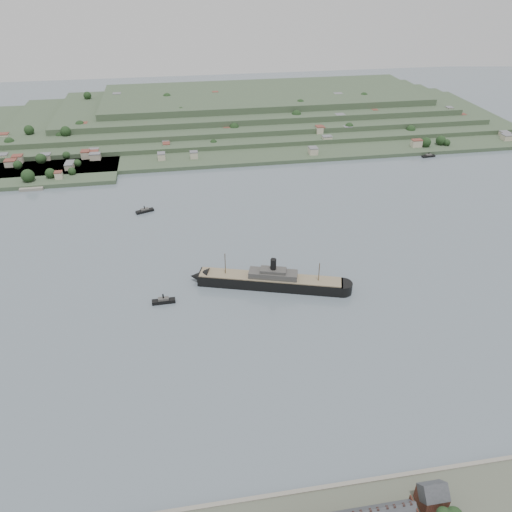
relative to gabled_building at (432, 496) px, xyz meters
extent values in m
plane|color=slate|center=(-27.50, 164.00, -8.19)|extent=(1400.00, 1400.00, 0.00)
cube|color=gray|center=(-27.50, 15.00, -6.89)|extent=(220.00, 2.00, 2.60)
cube|color=#432417|center=(-10.00, -4.00, 1.81)|extent=(0.50, 8.40, 3.00)
cube|color=black|center=(-21.00, -4.00, 3.21)|extent=(0.90, 1.40, 3.20)
cube|color=black|center=(-15.50, -4.00, 3.21)|extent=(0.90, 1.40, 3.20)
cube|color=#432417|center=(0.00, 0.00, -1.69)|extent=(10.00, 10.00, 9.00)
cube|color=#323539|center=(0.00, 0.00, 2.81)|extent=(10.40, 10.18, 10.18)
cube|color=#354C33|center=(-27.50, 524.00, -6.19)|extent=(760.00, 260.00, 4.00)
cube|color=#354C33|center=(-7.50, 549.00, -1.69)|extent=(680.00, 220.00, 5.00)
cube|color=#354C33|center=(7.50, 564.00, 3.81)|extent=(600.00, 200.00, 6.00)
cube|color=#354C33|center=(22.50, 579.00, 10.31)|extent=(520.00, 180.00, 7.00)
cube|color=#354C33|center=(37.50, 594.00, 17.81)|extent=(440.00, 160.00, 8.00)
cube|color=#354C33|center=(-227.50, 414.00, -6.19)|extent=(150.00, 90.00, 4.00)
cube|color=gray|center=(-232.50, 372.00, -6.79)|extent=(22.00, 14.00, 2.80)
cube|color=black|center=(-35.12, 169.20, -4.33)|extent=(98.70, 42.18, 7.72)
cone|color=black|center=(-82.50, 183.97, -4.33)|extent=(16.58, 16.58, 13.24)
cylinder|color=black|center=(12.26, 154.42, -4.33)|extent=(13.24, 13.24, 7.72)
cube|color=#7F7055|center=(-35.12, 169.20, -0.13)|extent=(96.27, 40.47, 0.66)
cube|color=#413F3D|center=(-33.01, 168.54, 2.29)|extent=(34.54, 19.33, 4.41)
cube|color=#413F3D|center=(-33.01, 168.54, 5.27)|extent=(19.15, 12.62, 2.76)
cylinder|color=black|center=(-33.01, 168.54, 9.46)|extent=(3.97, 3.97, 9.93)
cylinder|color=#493722|center=(-64.60, 178.39, 7.26)|extent=(0.55, 0.55, 17.65)
cylinder|color=#493722|center=(-3.53, 159.35, 6.15)|extent=(0.55, 0.55, 15.44)
cube|color=black|center=(-107.79, 162.60, -6.96)|extent=(15.45, 4.51, 2.45)
cube|color=#413F3D|center=(-107.79, 162.60, -5.12)|extent=(6.99, 3.46, 1.84)
cylinder|color=black|center=(-107.79, 162.60, -3.07)|extent=(1.02, 1.02, 3.58)
cube|color=black|center=(-122.95, 301.08, -7.12)|extent=(16.50, 9.61, 2.13)
cube|color=#413F3D|center=(-122.95, 301.08, -5.53)|extent=(7.95, 5.78, 1.59)
cylinder|color=black|center=(-122.95, 301.08, -3.76)|extent=(0.89, 0.89, 3.10)
cube|color=black|center=(189.69, 389.00, -7.16)|extent=(15.72, 5.75, 2.05)
cube|color=#413F3D|center=(189.69, 389.00, -5.62)|extent=(7.22, 4.07, 1.54)
cylinder|color=black|center=(189.69, 389.00, -3.91)|extent=(0.85, 0.85, 2.99)
camera|label=1|loc=(-91.72, -108.68, 191.03)|focal=35.00mm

